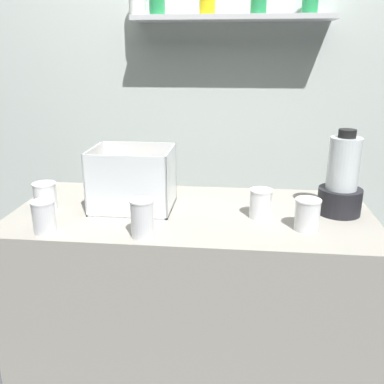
% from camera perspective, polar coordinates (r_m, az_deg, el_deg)
% --- Properties ---
extents(counter, '(1.40, 0.64, 0.90)m').
position_cam_1_polar(counter, '(1.86, -0.00, -15.68)').
color(counter, '#9E998E').
rests_on(counter, ground_plane).
extents(back_wall_unit, '(2.60, 0.24, 2.50)m').
position_cam_1_polar(back_wall_unit, '(2.31, 2.10, 12.76)').
color(back_wall_unit, silver).
rests_on(back_wall_unit, ground_plane).
extents(carrot_display_bin, '(0.31, 0.25, 0.24)m').
position_cam_1_polar(carrot_display_bin, '(1.68, -7.91, 0.32)').
color(carrot_display_bin, white).
rests_on(carrot_display_bin, counter).
extents(blender_pitcher, '(0.16, 0.16, 0.33)m').
position_cam_1_polar(blender_pitcher, '(1.69, 19.69, 1.33)').
color(blender_pitcher, black).
rests_on(blender_pitcher, counter).
extents(juice_cup_carrot_far_left, '(0.09, 0.09, 0.11)m').
position_cam_1_polar(juice_cup_carrot_far_left, '(1.76, -19.32, -0.77)').
color(juice_cup_carrot_far_left, white).
rests_on(juice_cup_carrot_far_left, counter).
extents(juice_cup_beet_left, '(0.08, 0.08, 0.12)m').
position_cam_1_polar(juice_cup_beet_left, '(1.52, -19.46, -3.52)').
color(juice_cup_beet_left, white).
rests_on(juice_cup_beet_left, counter).
extents(juice_cup_pomegranate_middle, '(0.08, 0.08, 0.13)m').
position_cam_1_polar(juice_cup_pomegranate_middle, '(1.42, -6.77, -3.90)').
color(juice_cup_pomegranate_middle, white).
rests_on(juice_cup_pomegranate_middle, counter).
extents(juice_cup_pomegranate_right, '(0.09, 0.09, 0.11)m').
position_cam_1_polar(juice_cup_pomegranate_right, '(1.59, 9.30, -1.79)').
color(juice_cup_pomegranate_right, white).
rests_on(juice_cup_pomegranate_right, counter).
extents(juice_cup_carrot_far_right, '(0.09, 0.09, 0.11)m').
position_cam_1_polar(juice_cup_carrot_far_right, '(1.52, 15.39, -3.15)').
color(juice_cup_carrot_far_right, white).
rests_on(juice_cup_carrot_far_right, counter).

